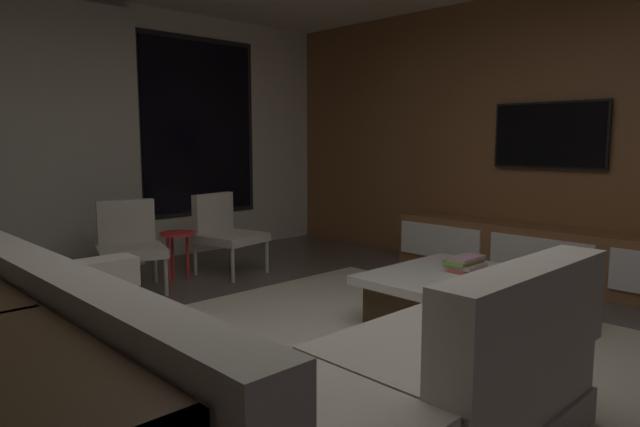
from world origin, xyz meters
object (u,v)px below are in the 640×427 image
sectional_couch (236,379)px  side_stool (177,241)px  coffee_table (463,300)px  book_stack_on_coffee_table (465,263)px  media_console (555,258)px  mounted_tv (549,135)px  accent_chair_by_curtain (129,241)px  accent_chair_near_window (225,229)px

sectional_couch → side_stool: 2.99m
coffee_table → book_stack_on_coffee_table: bearing=30.1°
media_console → mounted_tv: size_ratio=2.93×
accent_chair_by_curtain → accent_chair_near_window: bearing=-2.4°
sectional_couch → coffee_table: 2.07m
sectional_couch → coffee_table: sectional_couch is taller
mounted_tv → book_stack_on_coffee_table: bearing=-174.8°
book_stack_on_coffee_table → accent_chair_by_curtain: size_ratio=0.38×
accent_chair_near_window → media_console: size_ratio=0.25×
accent_chair_near_window → mounted_tv: (2.05, -2.28, 0.92)m
accent_chair_near_window → accent_chair_by_curtain: bearing=177.6°
coffee_table → accent_chair_by_curtain: 2.85m
media_console → accent_chair_near_window: bearing=127.0°
accent_chair_by_curtain → mounted_tv: (3.01, -2.32, 0.92)m
book_stack_on_coffee_table → side_stool: bearing=110.9°
book_stack_on_coffee_table → accent_chair_near_window: (-0.44, 2.42, 0.02)m
media_console → side_stool: bearing=133.4°
accent_chair_by_curtain → side_stool: (0.46, -0.01, -0.06)m
accent_chair_near_window → mounted_tv: mounted_tv is taller
sectional_couch → accent_chair_by_curtain: (0.81, 2.71, 0.14)m
media_console → sectional_couch: bearing=-176.9°
sectional_couch → book_stack_on_coffee_table: sectional_couch is taller
side_stool → mounted_tv: size_ratio=0.44×
accent_chair_near_window → side_stool: size_ratio=1.70×
sectional_couch → book_stack_on_coffee_table: size_ratio=8.45×
coffee_table → mounted_tv: mounted_tv is taller
book_stack_on_coffee_table → side_stool: 2.63m
book_stack_on_coffee_table → mounted_tv: 1.87m
sectional_couch → coffee_table: size_ratio=2.16×
accent_chair_near_window → sectional_couch: bearing=-123.5°
book_stack_on_coffee_table → accent_chair_by_curtain: (-1.40, 2.46, 0.02)m
accent_chair_near_window → media_console: (1.87, -2.48, -0.18)m
media_console → accent_chair_by_curtain: bearing=138.4°
side_stool → mounted_tv: bearing=-42.2°
sectional_couch → accent_chair_near_window: 3.21m
coffee_table → mounted_tv: size_ratio=1.10×
accent_chair_near_window → side_stool: 0.51m
coffee_table → mounted_tv: bearing=7.5°
sectional_couch → side_stool: size_ratio=5.43×
sectional_couch → book_stack_on_coffee_table: 2.22m
sectional_couch → media_console: 3.64m
accent_chair_by_curtain → book_stack_on_coffee_table: bearing=-60.4°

